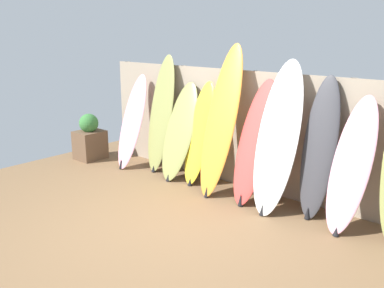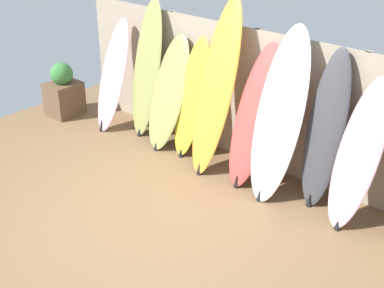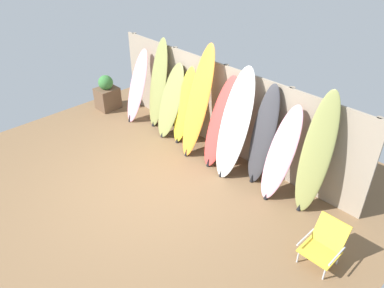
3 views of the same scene
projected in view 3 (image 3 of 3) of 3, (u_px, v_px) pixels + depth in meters
ground at (147, 188)px, 6.77m from camera, size 7.68×7.68×0.00m
fence_back at (223, 108)px, 7.46m from camera, size 6.08×0.11×1.80m
surfboard_pink_0 at (137, 87)px, 8.59m from camera, size 0.51×0.73×1.63m
surfboard_olive_1 at (158, 84)px, 8.26m from camera, size 0.56×0.51×1.99m
surfboard_olive_2 at (171, 101)px, 8.00m from camera, size 0.57×0.66×1.57m
surfboard_yellow_3 at (184, 106)px, 7.76m from camera, size 0.55×0.57×1.62m
surfboard_orange_4 at (198, 103)px, 7.24m from camera, size 0.53×0.77×2.21m
surfboard_red_5 at (220, 123)px, 7.05m from camera, size 0.53×0.73×1.74m
surfboard_white_6 at (235, 125)px, 6.70m from camera, size 0.63×0.77×2.02m
surfboard_charcoal_7 at (263, 136)px, 6.55m from camera, size 0.47×0.50×1.84m
surfboard_pink_8 at (281, 154)px, 6.24m from camera, size 0.54×0.71×1.65m
surfboard_olive_9 at (316, 154)px, 5.85m from camera, size 0.53×0.56×2.07m
beach_chair at (325, 243)px, 5.24m from camera, size 0.50×0.57×0.64m
planter_box at (107, 94)px, 9.24m from camera, size 0.45×0.52×0.87m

